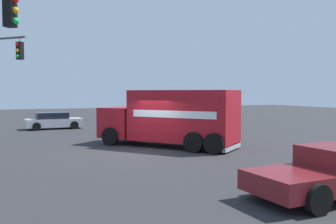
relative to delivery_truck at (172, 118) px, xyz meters
name	(u,v)px	position (x,y,z in m)	size (l,w,h in m)	color
ground_plane	(145,152)	(1.00, -1.93, -1.56)	(100.00, 100.00, 0.00)	#2B2B2D
delivery_truck	(172,118)	(0.00, 0.00, 0.00)	(7.55, 6.65, 3.03)	#AD141E
pickup_maroon	(335,170)	(10.45, 0.30, -0.83)	(2.37, 5.26, 1.38)	maroon
sedan_silver	(53,121)	(-12.52, -4.62, -0.93)	(2.15, 4.35, 1.31)	#B7BABF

